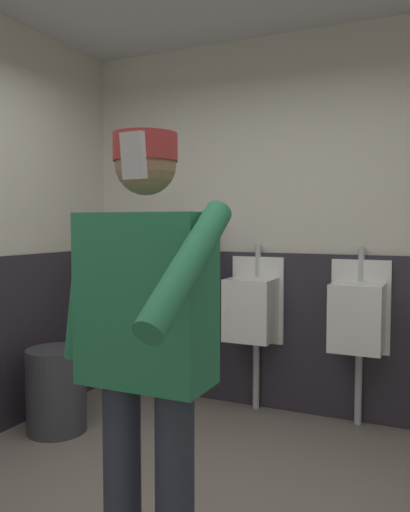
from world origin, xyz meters
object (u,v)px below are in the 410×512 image
urinal_left (163,302)px  urinal_right (358,316)px  trash_bin (57,390)px  urinal_middle (253,308)px  person (146,334)px  cell_phone (133,156)px

urinal_left → urinal_right: same height
trash_bin → urinal_middle: bearing=39.3°
person → trash_bin: 1.93m
trash_bin → person: bearing=-39.1°
urinal_left → trash_bin: bearing=-110.4°
urinal_middle → urinal_right: bearing=0.0°
urinal_left → cell_phone: cell_phone is taller
urinal_left → trash_bin: (-0.33, -0.88, -0.50)m
urinal_right → trash_bin: (-1.83, -0.88, -0.50)m
person → urinal_right: bearing=77.7°
urinal_left → person: (1.06, -2.01, 0.23)m
urinal_left → person: bearing=-62.2°
urinal_right → cell_phone: (-0.16, -2.51, 0.78)m
person → trash_bin: person is taller
urinal_right → urinal_left: bearing=180.0°
urinal_middle → cell_phone: size_ratio=11.27×
urinal_left → cell_phone: (1.34, -2.51, 0.78)m
urinal_middle → urinal_right: size_ratio=1.00×
cell_phone → person: bearing=124.2°
urinal_right → cell_phone: bearing=-93.7°
urinal_middle → trash_bin: urinal_middle is taller
urinal_left → urinal_middle: (0.75, 0.00, 0.00)m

